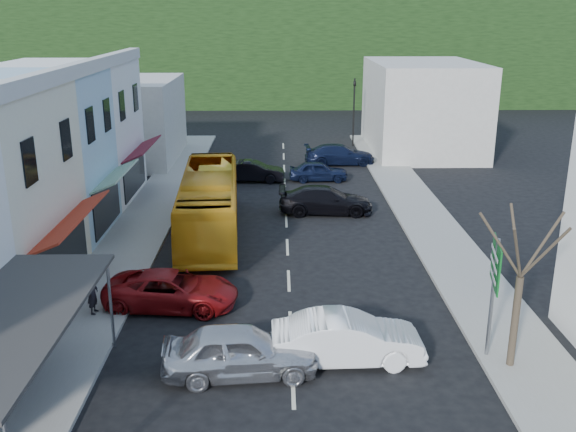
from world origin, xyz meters
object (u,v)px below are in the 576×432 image
object	(u,v)px
car_white	(347,342)
traffic_signal	(354,113)
bus	(209,204)
car_silver	(240,354)
car_red	(172,290)
street_tree	(520,277)
direction_sign	(492,300)
pedestrian_left	(93,292)

from	to	relation	value
car_white	traffic_signal	world-z (taller)	traffic_signal
bus	car_silver	world-z (taller)	bus
car_red	street_tree	distance (m)	12.45
car_white	traffic_signal	bearing A→B (deg)	-8.88
bus	car_silver	distance (m)	13.42
bus	car_white	distance (m)	13.71
bus	direction_sign	distance (m)	16.01
street_tree	traffic_signal	size ratio (longest dim) A/B	1.13
direction_sign	traffic_signal	size ratio (longest dim) A/B	0.74
car_silver	traffic_signal	world-z (taller)	traffic_signal
bus	direction_sign	world-z (taller)	direction_sign
pedestrian_left	traffic_signal	world-z (taller)	traffic_signal
car_white	pedestrian_left	xyz separation A→B (m)	(-8.96, 3.30, 0.30)
direction_sign	street_tree	xyz separation A→B (m)	(0.55, -0.64, 1.07)
pedestrian_left	car_silver	bearing A→B (deg)	-123.63
street_tree	traffic_signal	distance (m)	34.96
bus	street_tree	xyz separation A→B (m)	(10.71, -13.00, 1.58)
car_silver	traffic_signal	size ratio (longest dim) A/B	0.79
direction_sign	car_red	bearing A→B (deg)	171.42
car_silver	street_tree	size ratio (longest dim) A/B	0.70
car_silver	pedestrian_left	world-z (taller)	pedestrian_left
car_silver	direction_sign	world-z (taller)	direction_sign
bus	car_silver	size ratio (longest dim) A/B	2.64
car_white	car_red	bearing A→B (deg)	54.61
car_silver	direction_sign	distance (m)	8.07
pedestrian_left	street_tree	distance (m)	14.72
car_silver	pedestrian_left	size ratio (longest dim) A/B	2.59
car_white	direction_sign	distance (m)	4.75
direction_sign	street_tree	size ratio (longest dim) A/B	0.66
pedestrian_left	direction_sign	distance (m)	13.92
pedestrian_left	traffic_signal	distance (m)	33.77
traffic_signal	direction_sign	bearing A→B (deg)	74.63
car_red	bus	bearing A→B (deg)	1.42
pedestrian_left	street_tree	size ratio (longest dim) A/B	0.27
traffic_signal	bus	bearing A→B (deg)	50.02
car_red	pedestrian_left	xyz separation A→B (m)	(-2.74, -0.77, 0.30)
traffic_signal	street_tree	bearing A→B (deg)	75.51
traffic_signal	car_red	bearing A→B (deg)	55.10
bus	pedestrian_left	xyz separation A→B (m)	(-3.34, -9.17, -0.55)
car_white	pedestrian_left	size ratio (longest dim) A/B	2.59
pedestrian_left	street_tree	xyz separation A→B (m)	(14.06, -3.82, 2.13)
direction_sign	bus	bearing A→B (deg)	141.05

